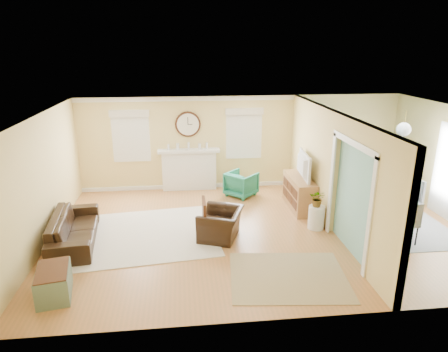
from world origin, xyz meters
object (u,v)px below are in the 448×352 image
at_px(sofa, 74,229).
at_px(eames_chair, 221,224).
at_px(dining_table, 381,208).
at_px(credenza, 299,193).
at_px(green_chair, 241,184).

height_order(sofa, eames_chair, eames_chair).
distance_m(sofa, dining_table, 6.84).
bearing_deg(credenza, green_chair, 142.27).
height_order(green_chair, dining_table, green_chair).
xyz_separation_m(credenza, dining_table, (1.69, -0.92, -0.11)).
bearing_deg(sofa, dining_table, -92.93).
height_order(sofa, green_chair, green_chair).
relative_size(sofa, dining_table, 1.26).
height_order(green_chair, credenza, credenza).
bearing_deg(green_chair, credenza, -173.13).
relative_size(sofa, eames_chair, 2.22).
xyz_separation_m(sofa, green_chair, (3.83, 2.32, 0.02)).
bearing_deg(eames_chair, sofa, -71.83).
height_order(eames_chair, green_chair, green_chair).
relative_size(eames_chair, credenza, 0.67).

